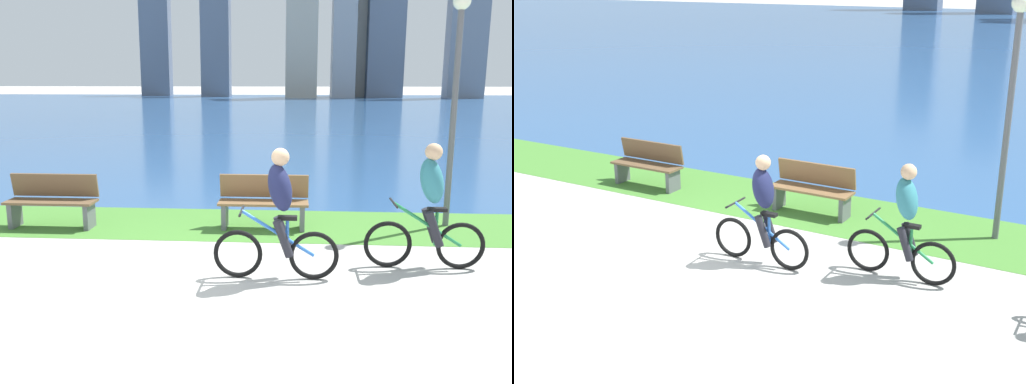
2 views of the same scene
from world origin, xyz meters
TOP-DOWN VIEW (x-y plane):
  - ground_plane at (0.00, 0.00)m, footprint 300.00×300.00m
  - grass_strip_bayside at (0.00, 3.01)m, footprint 120.00×2.10m
  - bay_water_surface at (0.00, 39.64)m, footprint 300.00×71.16m
  - cyclist_lead at (0.91, 0.48)m, footprint 1.58×0.52m
  - cyclist_trailing at (2.86, 1.00)m, footprint 1.59×0.52m
  - bench_near_path at (0.58, 2.82)m, footprint 1.50×0.47m
  - bench_far_along_path at (-2.99, 2.63)m, footprint 1.50×0.47m
  - lamppost_tall at (3.70, 3.19)m, footprint 0.28×0.28m
  - city_skyline_far_shore at (7.26, 66.44)m, footprint 44.16×9.52m

SIDE VIEW (x-z plane):
  - ground_plane at x=0.00m, z-range 0.00..0.00m
  - bay_water_surface at x=0.00m, z-range 0.00..0.00m
  - grass_strip_bayside at x=0.00m, z-range 0.00..0.01m
  - bench_near_path at x=0.58m, z-range 0.00..0.90m
  - bench_far_along_path at x=-2.99m, z-range 0.00..0.90m
  - cyclist_lead at x=0.91m, z-range 0.00..1.66m
  - cyclist_trailing at x=2.86m, z-range 0.00..1.67m
  - lamppost_tall at x=3.70m, z-range 0.60..4.42m
  - city_skyline_far_shore at x=7.26m, z-range -3.38..24.47m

